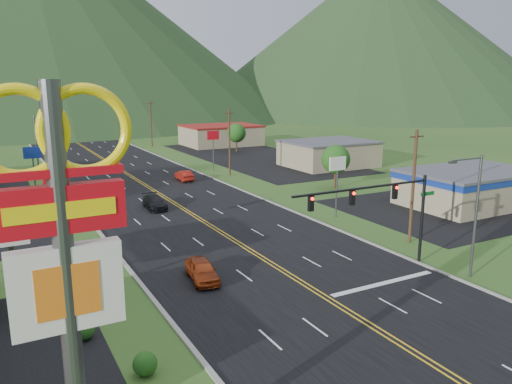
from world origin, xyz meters
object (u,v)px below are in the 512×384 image
traffic_signal (384,202)px  streetlight_east (474,209)px  car_red_far (184,176)px  car_dark_mid (155,203)px  pylon_sign (63,246)px  streetlight_west (38,141)px  car_red_near (202,271)px

traffic_signal → streetlight_east: (4.70, -4.00, -0.15)m
streetlight_east → car_red_far: size_ratio=2.04×
streetlight_east → car_dark_mid: size_ratio=1.84×
pylon_sign → streetlight_west: 68.33m
streetlight_west → car_red_far: (17.58, -15.59, -4.45)m
pylon_sign → traffic_signal: (23.48, 12.00, -3.97)m
car_red_near → car_dark_mid: car_red_near is taller
traffic_signal → streetlight_west: bearing=108.0°
traffic_signal → car_red_far: size_ratio=2.97×
car_dark_mid → streetlight_west: bearing=109.2°
car_red_near → car_red_far: bearing=78.9°
pylon_sign → car_red_near: size_ratio=3.15×
traffic_signal → car_red_near: traffic_signal is taller
streetlight_west → car_red_far: streetlight_west is taller
traffic_signal → streetlight_west: streetlight_west is taller
streetlight_west → car_red_near: (5.64, -51.36, -4.42)m
car_red_near → car_red_far: car_red_near is taller
pylon_sign → streetlight_west: size_ratio=1.56×
pylon_sign → car_red_near: bearing=56.6°
streetlight_west → car_dark_mid: streetlight_west is taller
car_red_near → car_dark_mid: bearing=88.9°
pylon_sign → car_dark_mid: bearing=69.7°
pylon_sign → traffic_signal: bearing=27.1°
streetlight_west → car_dark_mid: 31.14m
streetlight_west → pylon_sign: bearing=-94.5°
streetlight_west → car_red_far: size_ratio=2.04×
streetlight_east → streetlight_west: 64.21m
car_dark_mid → traffic_signal: bearing=-68.3°
car_red_near → car_red_far: 37.71m
pylon_sign → car_dark_mid: 41.94m
car_red_near → car_dark_mid: 22.10m
streetlight_east → car_dark_mid: bearing=114.6°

